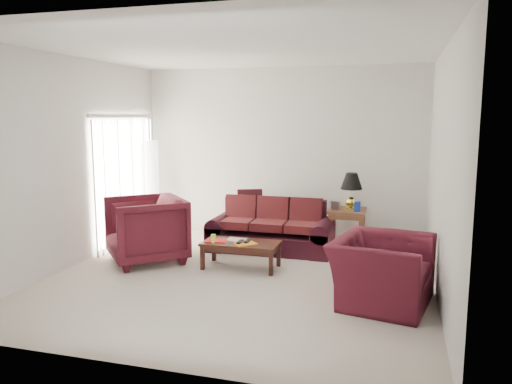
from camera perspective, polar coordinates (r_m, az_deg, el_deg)
floor at (r=6.79m, az=-1.98°, el=-9.85°), size 5.00×5.00×0.00m
blinds at (r=8.70m, az=-14.69°, el=1.29°), size 0.10×2.00×2.16m
sofa at (r=8.02m, az=1.66°, el=-3.94°), size 2.05×1.04×0.81m
throw_pillow at (r=8.73m, az=-0.70°, el=-1.10°), size 0.48×0.36×0.45m
end_table at (r=8.36m, az=10.33°, el=-4.13°), size 0.60×0.60×0.65m
table_lamp at (r=8.29m, az=10.84°, el=0.12°), size 0.46×0.46×0.59m
clock at (r=8.19m, az=9.10°, el=-1.53°), size 0.16×0.10×0.15m
blue_canister at (r=8.10m, az=11.49°, el=-1.63°), size 0.14×0.14×0.17m
picture_frame at (r=8.47m, az=9.71°, el=-1.20°), size 0.16×0.18×0.05m
floor_lamp at (r=9.31m, az=-11.77°, el=0.56°), size 0.33×0.33×1.74m
armchair_left at (r=7.60m, az=-12.47°, el=-4.21°), size 1.50×1.49×0.98m
armchair_right at (r=6.03m, az=14.15°, el=-8.73°), size 1.25×1.37×0.77m
coffee_table at (r=7.19m, az=-1.72°, el=-7.21°), size 1.17×0.73×0.38m
magazine_red at (r=7.19m, az=-4.58°, el=-5.57°), size 0.33×0.27×0.02m
magazine_white at (r=7.23m, az=-2.27°, el=-5.49°), size 0.31×0.25×0.02m
magazine_orange at (r=7.01m, az=-1.21°, el=-5.93°), size 0.36×0.36×0.02m
remote_a at (r=7.04m, az=-1.82°, el=-5.69°), size 0.06×0.19×0.02m
remote_b at (r=7.08m, az=-0.99°, el=-5.61°), size 0.05×0.18×0.02m
yellow_glass at (r=7.11m, az=-4.90°, el=-5.33°), size 0.09×0.09×0.12m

